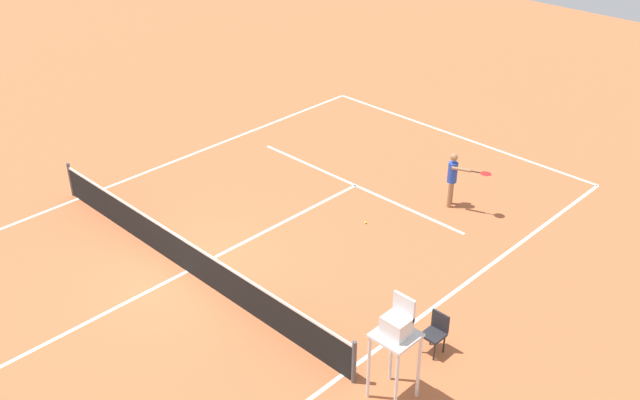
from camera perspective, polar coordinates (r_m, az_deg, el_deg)
name	(u,v)px	position (r m, az deg, el deg)	size (l,w,h in m)	color
ground_plane	(188,271)	(18.93, -10.29, -5.48)	(60.00, 60.00, 0.00)	#B76038
court_lines	(188,271)	(18.93, -10.29, -5.48)	(10.84, 23.31, 0.01)	white
tennis_net	(186,255)	(18.65, -10.42, -4.24)	(11.44, 0.10, 1.07)	#4C4C51
player_serving	(454,175)	(21.30, 10.42, 1.89)	(1.30, 0.59, 1.68)	#9E704C
tennis_ball	(366,222)	(20.59, 3.58, -1.76)	(0.07, 0.07, 0.07)	#CCE033
umpire_chair	(397,334)	(14.27, 5.99, -10.35)	(0.80, 0.80, 2.41)	silver
courtside_chair_mid	(436,331)	(16.12, 9.02, -10.09)	(0.44, 0.46, 0.95)	#262626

